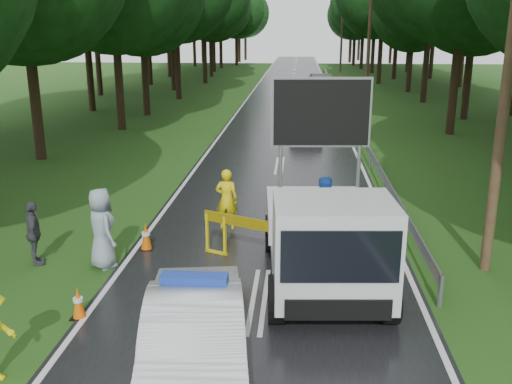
# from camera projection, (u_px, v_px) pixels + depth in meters

# --- Properties ---
(ground) EXTENTS (160.00, 160.00, 0.00)m
(ground) POSITION_uv_depth(u_px,v_px,m) (259.00, 300.00, 11.91)
(ground) COLOR #204B15
(ground) RESTS_ON ground
(road) EXTENTS (7.00, 140.00, 0.02)m
(road) POSITION_uv_depth(u_px,v_px,m) (289.00, 107.00, 40.63)
(road) COLOR black
(road) RESTS_ON ground
(guardrail) EXTENTS (0.12, 60.06, 0.70)m
(guardrail) POSITION_uv_depth(u_px,v_px,m) (341.00, 100.00, 39.89)
(guardrail) COLOR gray
(guardrail) RESTS_ON ground
(utility_pole_near) EXTENTS (1.40, 0.24, 10.00)m
(utility_pole_near) POSITION_uv_depth(u_px,v_px,m) (511.00, 48.00, 12.03)
(utility_pole_near) COLOR #422C1F
(utility_pole_near) RESTS_ON ground
(utility_pole_mid) EXTENTS (1.40, 0.24, 10.00)m
(utility_pole_mid) POSITION_uv_depth(u_px,v_px,m) (369.00, 34.00, 36.93)
(utility_pole_mid) COLOR #422C1F
(utility_pole_mid) RESTS_ON ground
(utility_pole_far) EXTENTS (1.40, 0.24, 10.00)m
(utility_pole_far) POSITION_uv_depth(u_px,v_px,m) (342.00, 31.00, 61.82)
(utility_pole_far) COLOR #422C1F
(utility_pole_far) RESTS_ON ground
(police_sedan) EXTENTS (2.20, 4.62, 1.61)m
(police_sedan) POSITION_uv_depth(u_px,v_px,m) (196.00, 323.00, 9.53)
(police_sedan) COLOR silver
(police_sedan) RESTS_ON ground
(work_truck) EXTENTS (2.82, 5.65, 4.38)m
(work_truck) POSITION_uv_depth(u_px,v_px,m) (325.00, 236.00, 12.21)
(work_truck) COLOR gray
(work_truck) RESTS_ON ground
(barrier) EXTENTS (2.48, 1.19, 1.12)m
(barrier) POSITION_uv_depth(u_px,v_px,m) (252.00, 229.00, 13.62)
(barrier) COLOR #D8C60B
(barrier) RESTS_ON ground
(officer) EXTENTS (0.67, 0.47, 1.74)m
(officer) POSITION_uv_depth(u_px,v_px,m) (227.00, 199.00, 15.90)
(officer) COLOR yellow
(officer) RESTS_ON ground
(civilian) EXTENTS (1.09, 0.95, 1.91)m
(civilian) POSITION_uv_depth(u_px,v_px,m) (326.00, 214.00, 14.41)
(civilian) COLOR #1B4AB1
(civilian) RESTS_ON ground
(bystander_mid) EXTENTS (0.72, 1.00, 1.58)m
(bystander_mid) POSITION_uv_depth(u_px,v_px,m) (34.00, 233.00, 13.52)
(bystander_mid) COLOR #3F4147
(bystander_mid) RESTS_ON ground
(bystander_right) EXTENTS (1.08, 1.12, 1.94)m
(bystander_right) POSITION_uv_depth(u_px,v_px,m) (101.00, 228.00, 13.32)
(bystander_right) COLOR #8899A3
(bystander_right) RESTS_ON ground
(queue_car_first) EXTENTS (1.84, 4.19, 1.40)m
(queue_car_first) POSITION_uv_depth(u_px,v_px,m) (305.00, 123.00, 29.35)
(queue_car_first) COLOR #3C4044
(queue_car_first) RESTS_ON ground
(queue_car_second) EXTENTS (2.06, 4.81, 1.38)m
(queue_car_second) POSITION_uv_depth(u_px,v_px,m) (303.00, 105.00, 36.50)
(queue_car_second) COLOR gray
(queue_car_second) RESTS_ON ground
(queue_car_third) EXTENTS (2.88, 5.45, 1.46)m
(queue_car_third) POSITION_uv_depth(u_px,v_px,m) (300.00, 93.00, 42.25)
(queue_car_third) COLOR black
(queue_car_third) RESTS_ON ground
(queue_car_fourth) EXTENTS (2.17, 5.04, 1.62)m
(queue_car_fourth) POSITION_uv_depth(u_px,v_px,m) (321.00, 84.00, 48.65)
(queue_car_fourth) COLOR #3B3E42
(queue_car_fourth) RESTS_ON ground
(cone_near_left) EXTENTS (0.31, 0.31, 0.66)m
(cone_near_left) POSITION_uv_depth(u_px,v_px,m) (78.00, 303.00, 11.12)
(cone_near_left) COLOR black
(cone_near_left) RESTS_ON ground
(cone_center) EXTENTS (0.38, 0.38, 0.81)m
(cone_center) POSITION_uv_depth(u_px,v_px,m) (284.00, 272.00, 12.36)
(cone_center) COLOR black
(cone_center) RESTS_ON ground
(cone_far) EXTENTS (0.34, 0.34, 0.72)m
(cone_far) POSITION_uv_depth(u_px,v_px,m) (291.00, 211.00, 16.56)
(cone_far) COLOR black
(cone_far) RESTS_ON ground
(cone_left_mid) EXTENTS (0.34, 0.34, 0.72)m
(cone_left_mid) POSITION_uv_depth(u_px,v_px,m) (146.00, 237.00, 14.54)
(cone_left_mid) COLOR black
(cone_left_mid) RESTS_ON ground
(cone_right) EXTENTS (0.33, 0.33, 0.70)m
(cone_right) POSITION_uv_depth(u_px,v_px,m) (396.00, 262.00, 13.03)
(cone_right) COLOR black
(cone_right) RESTS_ON ground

